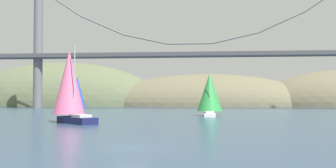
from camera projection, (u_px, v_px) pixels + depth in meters
ground_plane at (132, 148)px, 26.53m from camera, size 360.00×360.00×0.00m
headland_left at (61, 106)px, 166.08m from camera, size 85.09×44.00×36.06m
headland_center at (207, 106)px, 160.35m from camera, size 87.64×44.00×25.75m
suspension_bridge at (190, 51)px, 121.64m from camera, size 131.51×6.00×38.21m
sailboat_green_sail at (210, 93)px, 74.06m from camera, size 4.65×8.20×8.57m
sailboat_blue_spinnaker at (77, 95)px, 79.20m from camera, size 5.62×6.95×8.11m
sailboat_pink_spinnaker at (70, 86)px, 53.60m from camera, size 7.99×8.03×10.29m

